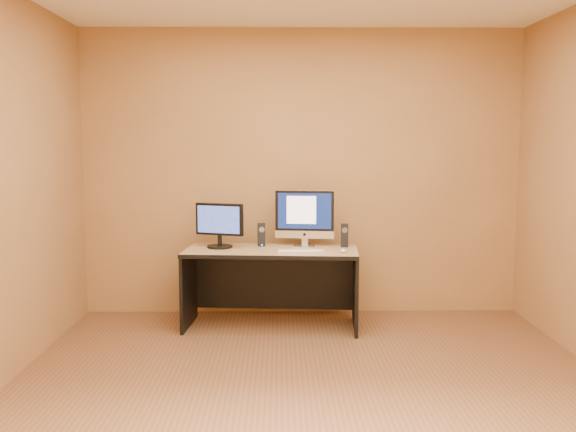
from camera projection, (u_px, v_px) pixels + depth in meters
The scene contains 11 objects.
floor at pixel (312, 394), 4.04m from camera, with size 4.00×4.00×0.00m, color brown.
walls at pixel (313, 189), 3.89m from camera, with size 4.00×4.00×2.60m, color #A37441, non-canonical shape.
desk at pixel (271, 288), 5.47m from camera, with size 1.46×0.64×0.67m, color tan, non-canonical shape.
imac at pixel (304, 218), 5.57m from camera, with size 0.52×0.19×0.50m, color #B1B1B5, non-canonical shape.
second_monitor at pixel (220, 226), 5.50m from camera, with size 0.44×0.22×0.38m, color black, non-canonical shape.
speaker_left at pixel (261, 235), 5.59m from camera, with size 0.06×0.07×0.20m, color black, non-canonical shape.
speaker_right at pixel (345, 235), 5.56m from camera, with size 0.06×0.07×0.20m, color black, non-canonical shape.
keyboard at pixel (301, 251), 5.30m from camera, with size 0.39×0.11×0.02m, color silver.
mouse at pixel (343, 250), 5.28m from camera, with size 0.05×0.09×0.03m, color white.
cable_a at pixel (309, 244), 5.71m from camera, with size 0.01×0.01×0.20m, color black.
cable_b at pixel (300, 244), 5.71m from camera, with size 0.01×0.01×0.16m, color black.
Camera 1 is at (-0.21, -3.88, 1.58)m, focal length 40.00 mm.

